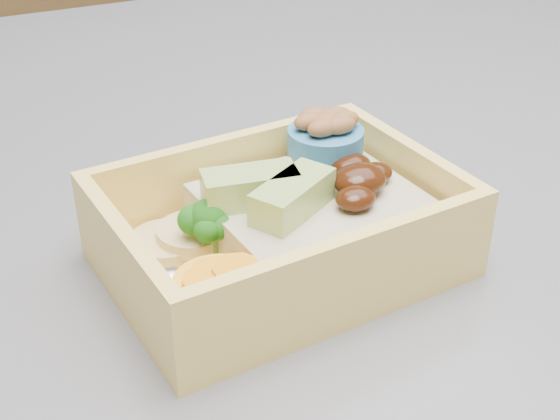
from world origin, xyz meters
name	(u,v)px	position (x,y,z in m)	size (l,w,h in m)	color
bento_box	(288,224)	(-0.11, -0.19, 0.94)	(0.19, 0.14, 0.06)	#FFD869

